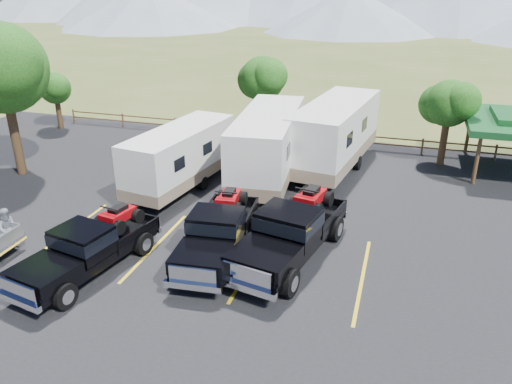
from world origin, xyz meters
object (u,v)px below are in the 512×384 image
(person_b, at_px, (9,229))
(trailer_center, at_px, (268,146))
(rig_center, at_px, (218,230))
(rig_right, at_px, (291,231))
(trailer_left, at_px, (181,158))
(trailer_right, at_px, (335,135))
(rig_left, at_px, (89,247))
(tree_big_nw, at_px, (1,68))

(person_b, bearing_deg, trailer_center, 6.38)
(rig_center, height_order, rig_right, rig_right)
(rig_center, xyz_separation_m, person_b, (-7.83, -1.96, -0.14))
(trailer_left, height_order, trailer_right, trailer_right)
(rig_center, distance_m, trailer_right, 10.81)
(trailer_left, xyz_separation_m, trailer_right, (6.77, 4.94, 0.32))
(rig_left, xyz_separation_m, trailer_left, (-0.07, 7.91, 0.63))
(trailer_left, distance_m, person_b, 8.39)
(tree_big_nw, relative_size, trailer_center, 0.76)
(trailer_center, xyz_separation_m, trailer_right, (2.95, 2.81, 0.04))
(rig_left, distance_m, person_b, 3.91)
(trailer_center, bearing_deg, trailer_right, 38.10)
(tree_big_nw, xyz_separation_m, person_b, (5.29, -6.79, -4.71))
(tree_big_nw, height_order, trailer_right, tree_big_nw)
(rig_right, xyz_separation_m, trailer_right, (0.07, 9.84, 0.82))
(rig_center, bearing_deg, person_b, -171.04)
(trailer_left, relative_size, trailer_center, 0.85)
(rig_right, bearing_deg, trailer_center, 123.96)
(tree_big_nw, xyz_separation_m, rig_right, (15.79, -4.25, -4.47))
(trailer_left, bearing_deg, rig_center, -44.98)
(rig_right, distance_m, trailer_center, 7.64)
(person_b, bearing_deg, rig_left, -52.01)
(tree_big_nw, bearing_deg, rig_right, -15.06)
(trailer_right, bearing_deg, rig_right, -82.01)
(tree_big_nw, distance_m, trailer_center, 13.72)
(rig_right, relative_size, person_b, 4.17)
(rig_center, distance_m, rig_right, 2.73)
(rig_center, bearing_deg, trailer_center, 86.50)
(tree_big_nw, bearing_deg, trailer_right, 19.42)
(trailer_left, bearing_deg, rig_left, -80.78)
(rig_center, bearing_deg, trailer_right, 70.17)
(rig_center, relative_size, trailer_left, 0.72)
(rig_left, relative_size, rig_center, 0.99)
(trailer_left, relative_size, trailer_right, 0.83)
(tree_big_nw, relative_size, rig_right, 1.11)
(trailer_center, bearing_deg, trailer_left, -156.24)
(trailer_right, bearing_deg, rig_center, -96.31)
(rig_left, distance_m, trailer_right, 14.52)
(rig_center, relative_size, trailer_center, 0.61)
(rig_center, xyz_separation_m, trailer_center, (-0.21, 7.61, 0.87))
(rig_left, xyz_separation_m, trailer_center, (3.74, 10.04, 0.90))
(tree_big_nw, relative_size, rig_left, 1.27)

